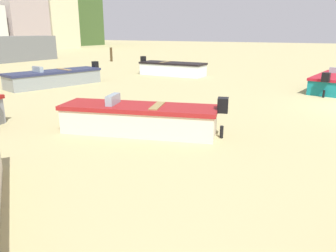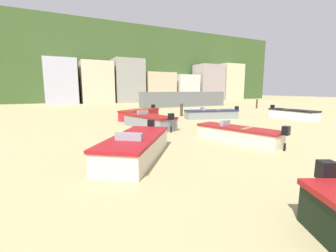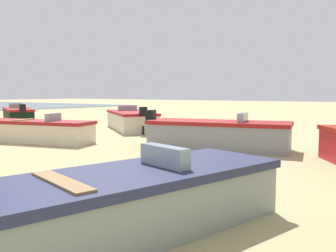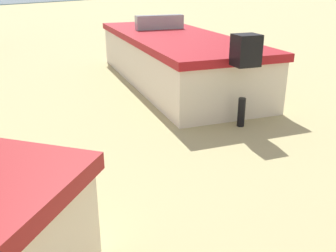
# 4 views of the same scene
# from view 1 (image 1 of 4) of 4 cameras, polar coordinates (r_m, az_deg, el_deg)

# --- Properties ---
(townhouse_right) EXTENTS (6.97, 5.04, 9.16)m
(townhouse_right) POSITION_cam_1_polar(r_m,az_deg,el_deg) (57.80, -24.39, 16.57)
(townhouse_right) COLOR #A59492
(townhouse_right) RESTS_ON ground
(townhouse_far_right) EXTENTS (6.21, 6.73, 9.62)m
(townhouse_far_right) POSITION_cam_1_polar(r_m,az_deg,el_deg) (62.91, -19.69, 17.11)
(townhouse_far_right) COLOR beige
(townhouse_far_right) RESTS_ON ground
(boat_cream_0) EXTENTS (2.49, 4.78, 1.13)m
(boat_cream_0) POSITION_cam_1_polar(r_m,az_deg,el_deg) (9.39, -5.04, 1.30)
(boat_cream_0) COLOR beige
(boat_cream_0) RESTS_ON ground
(boat_grey_3) EXTENTS (5.41, 2.70, 1.14)m
(boat_grey_3) POSITION_cam_1_polar(r_m,az_deg,el_deg) (18.82, -19.29, 7.97)
(boat_grey_3) COLOR gray
(boat_grey_3) RESTS_ON ground
(boat_white_4) EXTENTS (1.60, 4.71, 1.19)m
(boat_white_4) POSITION_cam_1_polar(r_m,az_deg,el_deg) (22.19, 0.77, 10.03)
(boat_white_4) COLOR white
(boat_white_4) RESTS_ON ground
(boat_teal_6) EXTENTS (4.66, 2.24, 1.10)m
(boat_teal_6) POSITION_cam_1_polar(r_m,az_deg,el_deg) (18.30, 27.26, 6.82)
(boat_teal_6) COLOR #127379
(boat_teal_6) RESTS_ON ground
(mooring_post_near_water) EXTENTS (0.24, 0.24, 1.35)m
(mooring_post_near_water) POSITION_cam_1_polar(r_m,az_deg,el_deg) (33.34, -9.94, 12.27)
(mooring_post_near_water) COLOR #3F2F1A
(mooring_post_near_water) RESTS_ON ground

